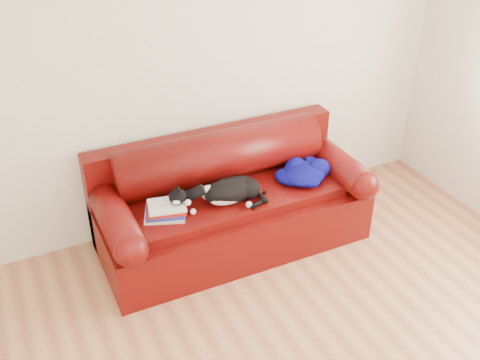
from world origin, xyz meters
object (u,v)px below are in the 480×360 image
object	(u,v)px
sofa_base	(232,218)
book_stack	(166,210)
cat	(230,191)
blanket	(304,172)

from	to	relation	value
sofa_base	book_stack	distance (m)	0.66
cat	blanket	size ratio (longest dim) A/B	1.08
sofa_base	blanket	size ratio (longest dim) A/B	3.82
sofa_base	cat	size ratio (longest dim) A/B	3.53
book_stack	cat	bearing A→B (deg)	-2.40
book_stack	cat	distance (m)	0.51
sofa_base	blanket	bearing A→B (deg)	-8.42
book_stack	cat	world-z (taller)	cat
cat	blanket	xyz separation A→B (m)	(0.66, 0.04, -0.03)
book_stack	blanket	bearing A→B (deg)	0.86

